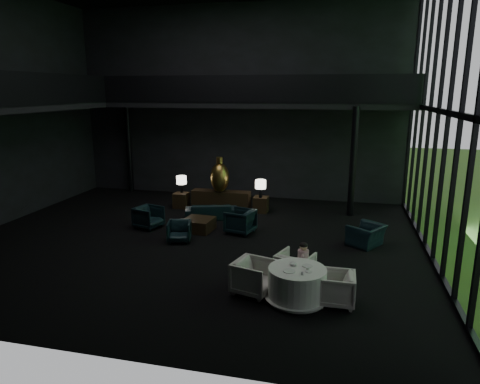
% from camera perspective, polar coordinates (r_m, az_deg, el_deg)
% --- Properties ---
extents(floor, '(14.00, 12.00, 0.02)m').
position_cam_1_polar(floor, '(13.45, -6.35, -6.46)').
color(floor, black).
rests_on(floor, ground).
extents(wall_back, '(14.00, 0.04, 8.00)m').
position_cam_1_polar(wall_back, '(18.41, -0.32, 11.71)').
color(wall_back, black).
rests_on(wall_back, ground).
extents(wall_front, '(14.00, 0.04, 8.00)m').
position_cam_1_polar(wall_front, '(7.33, -23.19, 7.93)').
color(wall_front, black).
rests_on(wall_front, ground).
extents(curtain_wall, '(0.20, 12.00, 8.00)m').
position_cam_1_polar(curtain_wall, '(12.19, 26.08, 9.45)').
color(curtain_wall, black).
rests_on(curtain_wall, ground).
extents(mezzanine_left, '(2.00, 12.00, 0.25)m').
position_cam_1_polar(mezzanine_left, '(15.76, -28.12, 9.85)').
color(mezzanine_left, black).
rests_on(mezzanine_left, wall_left).
extents(mezzanine_back, '(12.00, 2.00, 0.25)m').
position_cam_1_polar(mezzanine_back, '(17.22, 2.19, 11.58)').
color(mezzanine_back, black).
rests_on(mezzanine_back, wall_back).
extents(railing_left, '(0.06, 12.00, 1.00)m').
position_cam_1_polar(railing_left, '(15.11, -25.46, 12.33)').
color(railing_left, black).
rests_on(railing_left, mezzanine_left).
extents(railing_back, '(12.00, 0.06, 1.00)m').
position_cam_1_polar(railing_back, '(16.23, 1.50, 13.59)').
color(railing_back, black).
rests_on(railing_back, mezzanine_back).
extents(column_nw, '(0.24, 0.24, 4.00)m').
position_cam_1_polar(column_nw, '(20.07, -14.60, 5.70)').
color(column_nw, black).
rests_on(column_nw, floor).
extents(column_ne, '(0.24, 0.24, 4.00)m').
position_cam_1_polar(column_ne, '(16.10, 14.83, 3.85)').
color(column_ne, black).
rests_on(column_ne, floor).
extents(console, '(2.30, 0.52, 0.73)m').
position_cam_1_polar(console, '(16.75, -2.54, -1.07)').
color(console, black).
rests_on(console, floor).
extents(bronze_urn, '(0.73, 0.73, 1.35)m').
position_cam_1_polar(bronze_urn, '(16.40, -2.72, 2.00)').
color(bronze_urn, '#B59133').
rests_on(bronze_urn, console).
extents(side_table_left, '(0.54, 0.54, 0.59)m').
position_cam_1_polar(side_table_left, '(17.12, -7.85, -1.10)').
color(side_table_left, black).
rests_on(side_table_left, floor).
extents(table_lamp_left, '(0.40, 0.40, 0.67)m').
position_cam_1_polar(table_lamp_left, '(17.03, -7.81, 1.50)').
color(table_lamp_left, black).
rests_on(table_lamp_left, side_table_left).
extents(side_table_right, '(0.54, 0.54, 0.60)m').
position_cam_1_polar(side_table_right, '(16.36, 2.81, -1.66)').
color(side_table_right, black).
rests_on(side_table_right, floor).
extents(table_lamp_right, '(0.41, 0.41, 0.68)m').
position_cam_1_polar(table_lamp_right, '(16.06, 2.76, 0.94)').
color(table_lamp_right, black).
rests_on(table_lamp_right, side_table_right).
extents(sofa, '(1.75, 0.97, 0.66)m').
position_cam_1_polar(sofa, '(15.58, -3.84, -2.34)').
color(sofa, black).
rests_on(sofa, floor).
extents(lounge_armchair_west, '(0.97, 1.01, 0.85)m').
position_cam_1_polar(lounge_armchair_west, '(14.78, -12.10, -3.10)').
color(lounge_armchair_west, black).
rests_on(lounge_armchair_west, floor).
extents(lounge_armchair_east, '(1.06, 1.10, 0.95)m').
position_cam_1_polar(lounge_armchair_east, '(13.94, 0.01, -3.59)').
color(lounge_armchair_east, black).
rests_on(lounge_armchair_east, floor).
extents(lounge_armchair_south, '(0.75, 0.72, 0.65)m').
position_cam_1_polar(lounge_armchair_south, '(13.34, -8.10, -5.22)').
color(lounge_armchair_south, black).
rests_on(lounge_armchair_south, floor).
extents(window_armchair, '(1.01, 1.10, 0.81)m').
position_cam_1_polar(window_armchair, '(13.39, 16.49, -5.23)').
color(window_armchair, black).
rests_on(window_armchair, floor).
extents(coffee_table, '(1.01, 1.01, 0.41)m').
position_cam_1_polar(coffee_table, '(14.31, -5.55, -4.35)').
color(coffee_table, black).
rests_on(coffee_table, floor).
extents(dining_table, '(1.45, 1.45, 0.75)m').
position_cam_1_polar(dining_table, '(9.79, 7.59, -12.34)').
color(dining_table, white).
rests_on(dining_table, floor).
extents(dining_chair_north, '(1.05, 1.02, 0.86)m').
position_cam_1_polar(dining_chair_north, '(10.60, 7.35, -9.63)').
color(dining_chair_north, '#B9B5AD').
rests_on(dining_chair_north, floor).
extents(dining_chair_east, '(0.74, 0.79, 0.81)m').
position_cam_1_polar(dining_chair_east, '(9.74, 12.72, -12.20)').
color(dining_chair_east, beige).
rests_on(dining_chair_east, floor).
extents(dining_chair_west, '(1.08, 1.12, 0.95)m').
position_cam_1_polar(dining_chair_west, '(9.96, 1.82, -10.79)').
color(dining_chair_west, '#AEA9A1').
rests_on(dining_chair_west, floor).
extents(child, '(0.27, 0.27, 0.57)m').
position_cam_1_polar(child, '(10.48, 8.43, -8.17)').
color(child, pink).
rests_on(child, dining_chair_north).
extents(plate_a, '(0.31, 0.31, 0.02)m').
position_cam_1_polar(plate_a, '(9.45, 6.56, -10.42)').
color(plate_a, white).
rests_on(plate_a, dining_table).
extents(plate_b, '(0.30, 0.30, 0.02)m').
position_cam_1_polar(plate_b, '(9.76, 8.96, -9.70)').
color(plate_b, white).
rests_on(plate_b, dining_table).
extents(saucer, '(0.19, 0.19, 0.01)m').
position_cam_1_polar(saucer, '(9.48, 9.11, -10.43)').
color(saucer, white).
rests_on(saucer, dining_table).
extents(coffee_cup, '(0.10, 0.10, 0.06)m').
position_cam_1_polar(coffee_cup, '(9.56, 9.03, -10.00)').
color(coffee_cup, white).
rests_on(coffee_cup, saucer).
extents(cereal_bowl, '(0.16, 0.16, 0.08)m').
position_cam_1_polar(cereal_bowl, '(9.74, 7.08, -9.47)').
color(cereal_bowl, white).
rests_on(cereal_bowl, dining_table).
extents(cream_pot, '(0.06, 0.06, 0.06)m').
position_cam_1_polar(cream_pot, '(9.31, 8.28, -10.70)').
color(cream_pot, '#99999E').
rests_on(cream_pot, dining_table).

